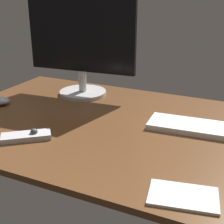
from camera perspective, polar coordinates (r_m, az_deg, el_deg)
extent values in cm
cube|color=brown|center=(118.36, 2.75, -2.93)|extent=(140.00, 84.00, 2.00)
cylinder|color=#B9B9B9|center=(152.09, -5.07, 3.37)|extent=(21.28, 21.28, 1.57)
cylinder|color=#B9B9B9|center=(150.47, -5.14, 5.37)|extent=(3.45, 3.45, 9.49)
cube|color=black|center=(145.76, -5.45, 14.22)|extent=(49.46, 6.26, 37.18)
cube|color=white|center=(118.36, 15.08, -2.64)|extent=(36.79, 15.48, 1.96)
cube|color=#B7B7BC|center=(111.75, -14.66, -4.11)|extent=(16.11, 14.60, 1.83)
sphere|color=#3F3F44|center=(111.12, -13.36, -3.38)|extent=(2.40, 2.40, 2.40)
cube|color=silver|center=(82.85, 12.23, -14.07)|extent=(18.22, 13.46, 0.73)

